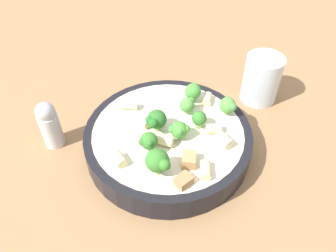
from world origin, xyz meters
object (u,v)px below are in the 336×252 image
rigatoni_7 (206,170)px  rigatoni_2 (167,140)px  pasta_bowl (168,138)px  drinking_glass (261,81)px  rigatoni_1 (129,105)px  broccoli_floret_6 (148,141)px  rigatoni_0 (119,159)px  broccoli_floret_2 (193,92)px  pepper_shaker (50,124)px  broccoli_floret_7 (161,161)px  rigatoni_5 (224,140)px  broccoli_floret_4 (179,130)px  broccoli_floret_5 (156,121)px  rigatoni_3 (207,99)px  chicken_chunk_0 (184,181)px  rigatoni_6 (213,129)px  broccoli_floret_3 (199,118)px  chicken_chunk_1 (189,160)px  broccoli_floret_1 (228,105)px  rigatoni_4 (143,121)px  broccoli_floret_0 (187,105)px

rigatoni_7 → rigatoni_2: bearing=-35.8°
pasta_bowl → drinking_glass: size_ratio=2.96×
rigatoni_1 → broccoli_floret_6: bearing=120.8°
drinking_glass → rigatoni_0: bearing=48.8°
broccoli_floret_2 → pepper_shaker: (0.21, 0.10, -0.02)m
broccoli_floret_7 → rigatoni_7: (-0.06, -0.01, -0.02)m
broccoli_floret_2 → rigatoni_5: broccoli_floret_2 is taller
broccoli_floret_7 → pepper_shaker: bearing=-18.5°
rigatoni_5 → pepper_shaker: pepper_shaker is taller
broccoli_floret_4 → rigatoni_2: (0.02, 0.02, -0.01)m
broccoli_floret_5 → rigatoni_3: (-0.07, -0.08, -0.01)m
rigatoni_7 → chicken_chunk_0: rigatoni_7 is taller
broccoli_floret_2 → rigatoni_6: broccoli_floret_2 is taller
rigatoni_6 → drinking_glass: drinking_glass is taller
pasta_bowl → rigatoni_0: rigatoni_0 is taller
broccoli_floret_2 → broccoli_floret_3: broccoli_floret_2 is taller
rigatoni_3 → chicken_chunk_1: 0.14m
drinking_glass → rigatoni_2: bearing=52.4°
rigatoni_5 → rigatoni_7: 0.06m
rigatoni_5 → pepper_shaker: bearing=1.3°
broccoli_floret_1 → chicken_chunk_0: (0.05, 0.15, -0.01)m
rigatoni_4 → chicken_chunk_1: (-0.08, 0.07, -0.00)m
broccoli_floret_6 → broccoli_floret_5: bearing=-92.9°
rigatoni_2 → rigatoni_4: rigatoni_4 is taller
rigatoni_5 → drinking_glass: bearing=-109.4°
broccoli_floret_5 → rigatoni_1: 0.07m
rigatoni_7 → pepper_shaker: pepper_shaker is taller
rigatoni_0 → drinking_glass: size_ratio=0.27×
broccoli_floret_5 → rigatoni_2: broccoli_floret_5 is taller
rigatoni_0 → rigatoni_6: size_ratio=1.07×
rigatoni_4 → pepper_shaker: pepper_shaker is taller
rigatoni_0 → rigatoni_1: size_ratio=0.81×
broccoli_floret_3 → broccoli_floret_2: bearing=-74.4°
broccoli_floret_4 → rigatoni_1: broccoli_floret_4 is taller
rigatoni_4 → chicken_chunk_1: bearing=141.0°
broccoli_floret_3 → broccoli_floret_7: 0.11m
rigatoni_5 → chicken_chunk_1: bearing=44.8°
rigatoni_6 → drinking_glass: (-0.08, -0.15, -0.01)m
rigatoni_2 → broccoli_floret_5: bearing=-49.9°
broccoli_floret_3 → broccoli_floret_5: broccoli_floret_5 is taller
broccoli_floret_1 → rigatoni_4: size_ratio=1.36×
broccoli_floret_7 → rigatoni_5: size_ratio=1.66×
broccoli_floret_3 → rigatoni_4: (0.09, 0.01, -0.01)m
broccoli_floret_5 → broccoli_floret_3: bearing=-162.5°
broccoli_floret_5 → rigatoni_4: broccoli_floret_5 is taller
rigatoni_3 → rigatoni_6: (-0.02, 0.07, 0.00)m
broccoli_floret_0 → rigatoni_2: bearing=74.7°
broccoli_floret_3 → drinking_glass: size_ratio=0.34×
broccoli_floret_2 → rigatoni_3: 0.03m
drinking_glass → rigatoni_6: bearing=62.5°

